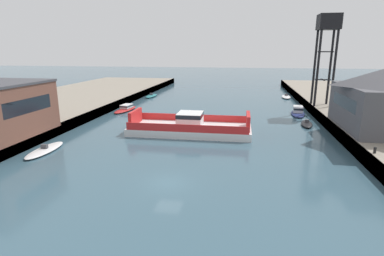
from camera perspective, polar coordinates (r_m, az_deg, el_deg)
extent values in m
plane|color=#385666|center=(29.70, -4.49, -10.22)|extent=(400.00, 400.00, 0.00)
cube|color=gray|center=(62.69, -31.24, 1.71)|extent=(28.00, 140.00, 1.72)
cube|color=#4C4742|center=(54.68, -20.16, 1.36)|extent=(0.30, 140.00, 1.72)
cube|color=#4C4742|center=(49.41, 25.13, -0.45)|extent=(0.30, 140.00, 1.72)
cube|color=silver|center=(46.52, -0.35, -0.31)|extent=(18.37, 7.38, 1.10)
cube|color=red|center=(49.66, 0.32, 1.94)|extent=(17.57, 0.30, 1.10)
cube|color=red|center=(42.87, -1.13, -0.07)|extent=(17.57, 0.30, 1.10)
cube|color=silver|center=(46.14, -0.36, 1.61)|extent=(3.70, 3.99, 2.09)
cube|color=black|center=(45.99, -0.36, 2.46)|extent=(3.74, 4.04, 0.60)
cube|color=red|center=(45.55, 10.44, 1.27)|extent=(0.55, 5.04, 2.20)
cube|color=red|center=(48.28, -10.54, 2.00)|extent=(0.55, 5.04, 2.20)
ellipsoid|color=navy|center=(63.78, 19.18, 2.58)|extent=(3.42, 8.31, 0.37)
cube|color=silver|center=(64.23, 19.21, 3.36)|extent=(2.07, 3.01, 1.19)
cube|color=black|center=(64.21, 19.22, 3.49)|extent=(2.13, 3.10, 0.36)
ellipsoid|color=white|center=(85.29, 17.18, 5.60)|extent=(2.57, 6.45, 0.55)
cube|color=#4C4C51|center=(85.22, 17.21, 5.94)|extent=(0.81, 0.44, 0.50)
ellipsoid|color=black|center=(54.87, 20.66, 0.72)|extent=(2.41, 5.58, 0.53)
cube|color=#4C4C51|center=(54.76, 20.70, 1.24)|extent=(0.67, 0.47, 0.50)
ellipsoid|color=red|center=(65.30, -12.36, 3.37)|extent=(3.29, 8.36, 0.51)
cube|color=silver|center=(65.72, -12.15, 4.01)|extent=(2.01, 3.01, 0.75)
cube|color=black|center=(65.70, -12.15, 4.09)|extent=(2.07, 3.10, 0.22)
ellipsoid|color=white|center=(42.40, -25.80, -3.72)|extent=(2.42, 7.17, 0.44)
cube|color=#4C4C51|center=(42.27, -25.87, -3.11)|extent=(0.80, 0.42, 0.50)
ellipsoid|color=#237075|center=(84.10, -7.62, 5.98)|extent=(2.32, 7.04, 0.51)
cube|color=#4C4C51|center=(84.03, -7.63, 6.32)|extent=(0.78, 0.41, 0.50)
cube|color=black|center=(42.60, -28.26, 3.70)|extent=(0.08, 8.52, 1.80)
cube|color=black|center=(47.11, 26.54, 4.39)|extent=(0.08, 9.92, 1.66)
cylinder|color=black|center=(66.36, 21.91, 10.37)|extent=(0.44, 0.44, 14.31)
cylinder|color=black|center=(67.03, 24.40, 10.16)|extent=(0.44, 0.44, 14.31)
cylinder|color=black|center=(63.49, 22.45, 10.18)|extent=(0.44, 0.44, 14.31)
cylinder|color=black|center=(64.19, 25.05, 9.96)|extent=(0.44, 0.44, 14.31)
cube|color=black|center=(65.40, 23.27, 8.30)|extent=(2.94, 0.20, 0.20)
cube|color=black|center=(65.40, 23.27, 8.30)|extent=(0.20, 2.94, 0.20)
cube|color=black|center=(65.16, 23.73, 12.92)|extent=(2.94, 0.20, 0.20)
cube|color=black|center=(65.16, 23.73, 12.92)|extent=(0.20, 2.94, 0.20)
cube|color=black|center=(65.36, 24.23, 17.65)|extent=(3.82, 3.82, 2.81)
cylinder|color=black|center=(41.87, -31.94, -2.16)|extent=(0.28, 0.28, 0.55)
sphere|color=black|center=(41.80, -31.99, -1.80)|extent=(0.32, 0.32, 0.32)
cylinder|color=black|center=(44.24, -29.21, -1.02)|extent=(0.28, 0.28, 0.55)
sphere|color=black|center=(44.18, -29.25, -0.67)|extent=(0.32, 0.32, 0.32)
cylinder|color=black|center=(37.76, 31.00, -3.65)|extent=(0.28, 0.28, 0.55)
sphere|color=black|center=(37.68, 31.05, -3.25)|extent=(0.32, 0.32, 0.32)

